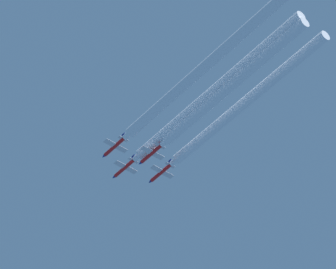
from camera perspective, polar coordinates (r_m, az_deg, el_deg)
name	(u,v)px	position (r m, az deg, el deg)	size (l,w,h in m)	color
jet_lead	(124,168)	(385.61, -2.13, -1.64)	(8.43, 12.28, 2.95)	red
jet_left_wingman	(114,147)	(376.22, -2.61, -0.61)	(8.43, 12.28, 2.95)	red
jet_right_wingman	(161,173)	(384.35, -0.36, -1.86)	(8.43, 12.28, 2.95)	red
jet_slot	(151,154)	(376.00, -0.83, -0.95)	(8.43, 12.28, 2.95)	red
smoke_trail_lead	(213,92)	(360.32, 2.17, 2.06)	(3.34, 78.20, 3.34)	white
smoke_trail_left_wingman	(201,70)	(352.05, 1.58, 3.11)	(3.34, 74.85, 3.34)	white
smoke_trail_right_wingman	(244,103)	(361.70, 3.69, 1.51)	(3.34, 70.95, 3.34)	white
smoke_trail_slot	(230,87)	(354.94, 2.99, 2.31)	(3.34, 65.42, 3.34)	white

